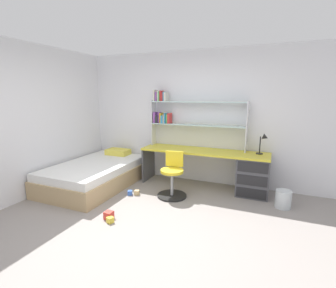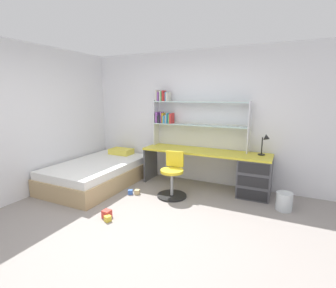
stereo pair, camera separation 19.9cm
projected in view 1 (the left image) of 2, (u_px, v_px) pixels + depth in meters
ground_plane at (137, 232)px, 3.29m from camera, size 5.56×5.47×0.02m
room_shell at (112, 120)px, 4.50m from camera, size 5.56×5.47×2.63m
desk at (238, 170)px, 4.54m from camera, size 2.40×0.59×0.73m
bookshelf_hutch at (183, 114)px, 4.96m from camera, size 1.91×0.22×1.14m
desk_lamp at (264, 141)px, 4.34m from camera, size 0.20×0.17×0.38m
swivel_chair at (172, 179)px, 4.38m from camera, size 0.52×0.52×0.78m
bed_platform at (96, 174)px, 4.93m from camera, size 1.30×2.08×0.57m
waste_bin at (283, 199)px, 3.95m from camera, size 0.25×0.25×0.28m
toy_block_red_0 at (109, 215)px, 3.60m from camera, size 0.12×0.12×0.11m
toy_block_blue_1 at (130, 193)px, 4.47m from camera, size 0.11×0.11×0.08m
toy_block_yellow_2 at (110, 220)px, 3.49m from camera, size 0.10×0.10×0.08m
toy_block_natural_3 at (137, 193)px, 4.47m from camera, size 0.10×0.10×0.08m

